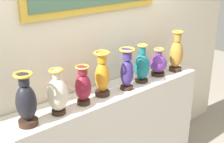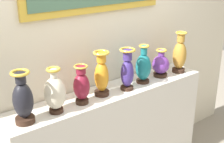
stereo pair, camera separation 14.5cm
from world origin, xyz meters
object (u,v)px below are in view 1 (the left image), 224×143
at_px(vase_ivory, 57,94).
at_px(vase_ochre, 176,54).
at_px(vase_teal, 142,66).
at_px(vase_amber, 102,75).
at_px(vase_burgundy, 83,86).
at_px(vase_violet, 158,64).
at_px(vase_onyx, 26,102).
at_px(vase_indigo, 127,70).

xyz_separation_m(vase_ivory, vase_ochre, (1.49, 0.00, 0.02)).
height_order(vase_teal, vase_ochre, vase_ochre).
height_order(vase_ivory, vase_amber, vase_amber).
bearing_deg(vase_burgundy, vase_ochre, -0.20).
relative_size(vase_teal, vase_violet, 1.32).
xyz_separation_m(vase_burgundy, vase_ochre, (1.24, -0.00, 0.03)).
bearing_deg(vase_burgundy, vase_onyx, -179.07).
distance_m(vase_burgundy, vase_violet, 0.99).
bearing_deg(vase_amber, vase_violet, -0.23).
relative_size(vase_ivory, vase_violet, 1.30).
bearing_deg(vase_ivory, vase_burgundy, 1.45).
height_order(vase_ivory, vase_indigo, vase_indigo).
distance_m(vase_teal, vase_ochre, 0.51).
bearing_deg(vase_ivory, vase_ochre, 0.07).
distance_m(vase_onyx, vase_violet, 1.51).
bearing_deg(vase_burgundy, vase_ivory, -178.55).
height_order(vase_onyx, vase_amber, vase_onyx).
distance_m(vase_onyx, vase_teal, 1.25).
distance_m(vase_teal, vase_violet, 0.26).
relative_size(vase_onyx, vase_ochre, 0.94).
height_order(vase_ivory, vase_teal, vase_teal).
relative_size(vase_indigo, vase_violet, 1.36).
height_order(vase_ivory, vase_violet, vase_ivory).
distance_m(vase_amber, vase_teal, 0.50).
bearing_deg(vase_indigo, vase_burgundy, 178.51).
bearing_deg(vase_burgundy, vase_amber, 7.86).
bearing_deg(vase_indigo, vase_violet, 4.86).
bearing_deg(vase_teal, vase_burgundy, -178.41).
distance_m(vase_ivory, vase_ochre, 1.49).
xyz_separation_m(vase_onyx, vase_teal, (1.25, 0.03, -0.02)).
height_order(vase_burgundy, vase_teal, vase_teal).
distance_m(vase_ivory, vase_burgundy, 0.25).
distance_m(vase_indigo, vase_violet, 0.50).
relative_size(vase_indigo, vase_teal, 1.04).
xyz_separation_m(vase_amber, vase_indigo, (0.26, -0.04, -0.00)).
bearing_deg(vase_violet, vase_teal, -178.03).
height_order(vase_onyx, vase_ochre, vase_ochre).
bearing_deg(vase_onyx, vase_amber, 3.09).
bearing_deg(vase_teal, vase_violet, 1.97).
xyz_separation_m(vase_burgundy, vase_indigo, (0.49, -0.01, 0.03)).
height_order(vase_teal, vase_violet, vase_teal).
bearing_deg(vase_ochre, vase_amber, 177.92).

